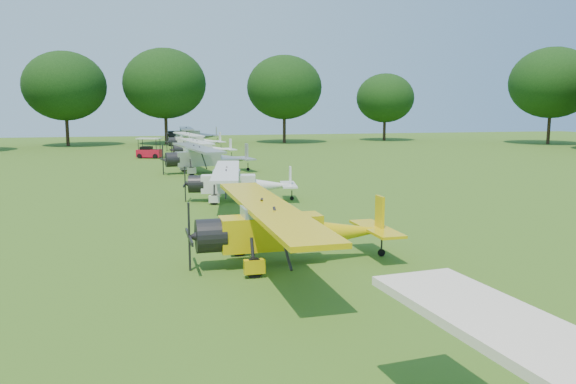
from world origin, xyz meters
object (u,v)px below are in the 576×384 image
aircraft_2 (286,226)px  aircraft_7 (191,133)px  aircraft_6 (193,140)px  golf_cart (149,151)px  aircraft_4 (205,156)px  aircraft_5 (201,147)px  aircraft_3 (237,181)px

aircraft_2 → aircraft_7: aircraft_7 is taller
aircraft_6 → golf_cart: aircraft_6 is taller
golf_cart → aircraft_4: bearing=-53.4°
aircraft_2 → aircraft_4: aircraft_4 is taller
aircraft_4 → golf_cart: (-4.27, 14.07, -0.63)m
aircraft_5 → aircraft_4: bearing=-102.2°
aircraft_5 → aircraft_7: aircraft_7 is taller
aircraft_4 → aircraft_7: bearing=78.7°
golf_cart → aircraft_5: bearing=-6.2°
aircraft_2 → golf_cart: (-4.44, 40.35, -0.59)m
aircraft_4 → aircraft_5: 11.69m
aircraft_2 → aircraft_6: size_ratio=1.00×
aircraft_3 → aircraft_5: 25.37m
aircraft_4 → golf_cart: aircraft_4 is taller
aircraft_6 → aircraft_2: bearing=-99.2°
aircraft_5 → aircraft_6: aircraft_6 is taller
aircraft_3 → aircraft_4: aircraft_4 is taller
aircraft_5 → golf_cart: size_ratio=3.79×
aircraft_6 → golf_cart: (-5.05, -9.06, -0.58)m
aircraft_4 → aircraft_7: 36.78m
aircraft_7 → golf_cart: size_ratio=4.45×
aircraft_4 → aircraft_6: 23.14m
aircraft_3 → aircraft_7: (1.05, 50.46, 0.25)m
aircraft_3 → golf_cart: golf_cart is taller
aircraft_7 → aircraft_3: bearing=-90.1°
aircraft_2 → aircraft_3: (0.26, 12.58, -0.14)m
aircraft_2 → aircraft_6: bearing=87.8°
aircraft_3 → aircraft_4: size_ratio=0.86×
aircraft_7 → golf_cart: aircraft_7 is taller
aircraft_5 → aircraft_7: 25.10m
aircraft_5 → golf_cart: (-4.95, 2.40, -0.49)m
aircraft_3 → aircraft_7: bearing=97.7°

